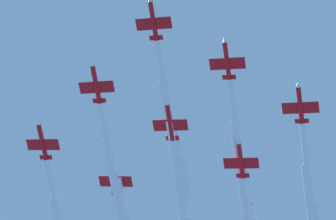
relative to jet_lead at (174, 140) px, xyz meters
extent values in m
cylinder|color=red|center=(-21.79, 18.55, 0.07)|extent=(7.79, 6.85, 1.39)
cylinder|color=black|center=(-18.15, 15.50, 0.07)|extent=(1.13, 1.18, 1.04)
ellipsoid|color=black|center=(-23.40, 19.71, 0.51)|extent=(2.06, 1.94, 0.88)
cube|color=red|center=(-21.36, 18.22, 0.02)|extent=(7.22, 7.88, 2.77)
cube|color=white|center=(-23.73, 15.40, -1.12)|extent=(2.21, 2.01, 0.31)
cube|color=white|center=(-19.03, 21.00, 1.30)|extent=(2.21, 2.01, 0.31)
cube|color=red|center=(-18.89, 16.12, 0.07)|extent=(2.82, 3.06, 1.10)
cube|color=white|center=(-19.08, 15.89, 0.97)|extent=(1.53, 1.44, 1.84)
cylinder|color=white|center=(-14.25, 12.23, 0.07)|extent=(9.57, 8.42, 1.77)
cylinder|color=white|center=(-6.74, 6.30, 0.16)|extent=(10.13, 9.10, 2.65)
cylinder|color=white|center=(0.34, -0.14, 0.03)|extent=(10.70, 9.78, 3.54)
cylinder|color=white|center=(7.40, -6.61, -0.10)|extent=(11.27, 10.46, 4.42)
cylinder|color=red|center=(-22.21, -0.57, 1.08)|extent=(7.81, 6.82, 1.39)
cone|color=white|center=(-26.09, 2.66, 1.08)|extent=(1.84, 1.85, 1.32)
cylinder|color=black|center=(-18.55, -3.61, 1.08)|extent=(1.13, 1.19, 1.04)
ellipsoid|color=black|center=(-23.82, 0.58, 1.52)|extent=(2.06, 1.93, 0.88)
cube|color=red|center=(-21.78, -0.90, 1.03)|extent=(7.20, 7.89, 2.78)
cube|color=white|center=(-24.13, -3.73, -0.11)|extent=(2.21, 2.01, 0.32)
cube|color=white|center=(-19.46, 1.89, 2.31)|extent=(2.21, 2.01, 0.32)
cube|color=red|center=(-19.30, -2.99, 1.08)|extent=(2.81, 3.06, 1.10)
cube|color=white|center=(-19.49, -3.22, 1.98)|extent=(1.53, 1.44, 1.84)
cylinder|color=white|center=(-14.24, -7.19, 1.08)|extent=(10.52, 9.16, 1.77)
cylinder|color=white|center=(-5.90, -13.76, 1.17)|extent=(11.08, 9.84, 2.65)
cylinder|color=white|center=(2.01, -20.84, 1.04)|extent=(11.65, 10.52, 3.54)
cylinder|color=red|center=(-3.04, 22.34, -1.95)|extent=(7.76, 6.84, 1.37)
cone|color=white|center=(-6.90, 25.59, -1.95)|extent=(1.83, 1.83, 1.30)
cylinder|color=black|center=(0.59, 19.28, -1.95)|extent=(1.12, 1.17, 1.02)
ellipsoid|color=black|center=(-4.64, 23.51, -1.50)|extent=(2.05, 1.93, 0.87)
cube|color=red|center=(-2.62, 22.00, -2.00)|extent=(7.28, 7.93, 2.50)
cube|color=white|center=(-5.01, 19.16, -3.02)|extent=(2.21, 2.02, 0.29)
cube|color=white|center=(-0.25, 24.81, -0.85)|extent=(2.21, 2.02, 0.29)
cube|color=red|center=(-0.15, 19.90, -1.95)|extent=(2.84, 3.08, 1.00)
cube|color=white|center=(-0.32, 19.70, -1.04)|extent=(1.49, 1.40, 1.86)
cylinder|color=white|center=(4.45, 16.03, -1.95)|extent=(9.47, 8.36, 1.74)
cylinder|color=white|center=(11.89, 10.14, -1.87)|extent=(10.02, 9.02, 2.61)
cylinder|color=white|center=(18.89, 3.72, -1.99)|extent=(10.58, 9.69, 3.48)
cylinder|color=red|center=(-3.46, 3.22, -1.01)|extent=(7.82, 6.80, 1.38)
cone|color=white|center=(-7.35, 6.44, -1.01)|extent=(1.84, 1.84, 1.31)
cylinder|color=black|center=(0.20, 0.19, -1.01)|extent=(1.12, 1.18, 1.04)
ellipsoid|color=black|center=(-5.07, 4.37, -0.56)|extent=(2.06, 1.93, 0.88)
cube|color=red|center=(-3.03, 2.89, -1.05)|extent=(7.21, 7.92, 2.69)
cube|color=white|center=(-5.38, 0.04, -2.16)|extent=(2.22, 2.00, 0.31)
cube|color=white|center=(-0.71, 5.70, 0.19)|extent=(2.22, 2.00, 0.31)
cube|color=red|center=(-0.54, 0.81, -1.01)|extent=(2.81, 3.07, 1.07)
cube|color=white|center=(-0.73, 0.59, -0.10)|extent=(1.52, 1.43, 1.85)
cylinder|color=white|center=(4.41, -3.28, -1.01)|extent=(10.26, 8.91, 1.76)
cylinder|color=white|center=(12.53, -9.63, -0.92)|extent=(10.82, 9.59, 2.64)
cylinder|color=red|center=(-22.62, -19.69, -2.09)|extent=(7.76, 6.88, 1.38)
cone|color=white|center=(-26.47, -16.42, -2.09)|extent=(1.84, 1.84, 1.32)
cylinder|color=black|center=(-19.00, -22.77, -2.09)|extent=(1.13, 1.18, 1.04)
ellipsoid|color=black|center=(-24.23, -18.52, -1.65)|extent=(2.05, 1.94, 0.88)
cube|color=red|center=(-22.20, -20.03, -2.14)|extent=(7.26, 7.87, 2.71)
cube|color=white|center=(-24.59, -22.84, -3.26)|extent=(2.20, 2.02, 0.31)
cube|color=white|center=(-19.84, -17.25, -0.89)|extent=(2.20, 2.02, 0.31)
cube|color=red|center=(-19.74, -22.14, -2.09)|extent=(2.83, 3.06, 1.08)
cube|color=white|center=(-19.93, -22.36, -1.19)|extent=(1.52, 1.44, 1.85)
cylinder|color=white|center=(-14.72, -26.41, -2.09)|extent=(10.47, 9.26, 1.76)
cylinder|color=white|center=(-6.43, -33.08, -2.00)|extent=(11.04, 9.94, 2.64)
cylinder|color=red|center=(15.71, 26.13, -1.54)|extent=(7.81, 6.83, 1.40)
cone|color=white|center=(11.83, 29.36, -1.54)|extent=(1.85, 1.85, 1.33)
cylinder|color=black|center=(19.36, 23.09, -1.54)|extent=(1.13, 1.19, 1.05)
ellipsoid|color=black|center=(14.09, 27.28, -1.10)|extent=(2.06, 1.94, 0.89)
cube|color=red|center=(16.13, 25.80, -1.58)|extent=(7.18, 7.87, 2.87)
cube|color=white|center=(13.79, 22.98, -2.77)|extent=(2.21, 2.00, 0.32)
cube|color=white|center=(18.45, 28.58, -0.26)|extent=(2.21, 2.00, 0.32)
cube|color=red|center=(18.61, 23.71, -1.54)|extent=(2.80, 3.05, 1.14)
cube|color=white|center=(18.42, 23.47, -0.64)|extent=(1.55, 1.46, 1.84)
cylinder|color=white|center=(23.66, 19.51, -1.54)|extent=(10.50, 9.15, 1.78)
cylinder|color=red|center=(-3.88, -15.90, -1.09)|extent=(7.80, 6.80, 1.37)
cone|color=white|center=(-7.76, -12.68, -1.09)|extent=(1.83, 1.83, 1.30)
cylinder|color=black|center=(-0.22, -18.94, -1.09)|extent=(1.12, 1.17, 1.03)
ellipsoid|color=black|center=(-5.49, -14.74, -0.64)|extent=(2.05, 1.93, 0.87)
cube|color=red|center=(-3.45, -16.24, -1.14)|extent=(7.24, 7.94, 2.57)
cube|color=white|center=(-5.82, -19.09, -2.19)|extent=(2.22, 2.01, 0.30)
cube|color=white|center=(-1.11, -13.42, 0.04)|extent=(2.22, 2.01, 0.30)
cube|color=red|center=(-0.97, -18.32, -1.09)|extent=(2.82, 3.08, 1.02)
cube|color=white|center=(-1.14, -18.53, -0.18)|extent=(1.50, 1.41, 1.85)
cylinder|color=white|center=(3.96, -22.41, -1.09)|extent=(10.19, 8.88, 1.75)
cylinder|color=red|center=(15.29, 7.01, -1.22)|extent=(7.86, 6.77, 1.39)
cone|color=white|center=(11.37, 10.20, -1.22)|extent=(1.84, 1.85, 1.32)
cylinder|color=black|center=(18.97, 4.01, -1.22)|extent=(1.13, 1.19, 1.05)
ellipsoid|color=black|center=(13.66, 8.14, -0.78)|extent=(2.06, 1.93, 0.89)
cube|color=red|center=(15.72, 6.68, -1.27)|extent=(7.15, 7.91, 2.81)
cube|color=white|center=(13.40, 3.83, -2.43)|extent=(2.22, 1.99, 0.32)
cube|color=white|center=(18.01, 9.49, 0.03)|extent=(2.22, 1.99, 0.32)
cube|color=red|center=(18.22, 4.62, -1.22)|extent=(2.79, 3.07, 1.12)
cube|color=white|center=(18.03, 4.38, -0.32)|extent=(1.54, 1.44, 1.84)
cylinder|color=white|center=(22.97, 0.75, -1.22)|extent=(9.78, 8.43, 1.77)
camera|label=1|loc=(-56.22, 35.48, -165.22)|focal=81.69mm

